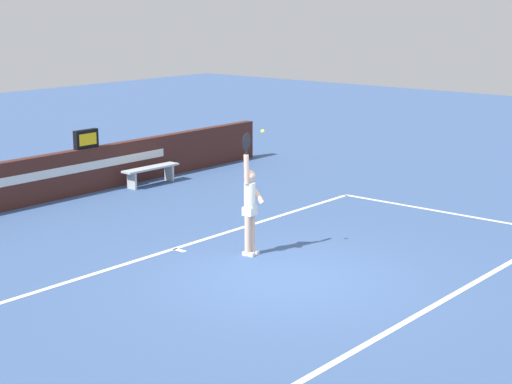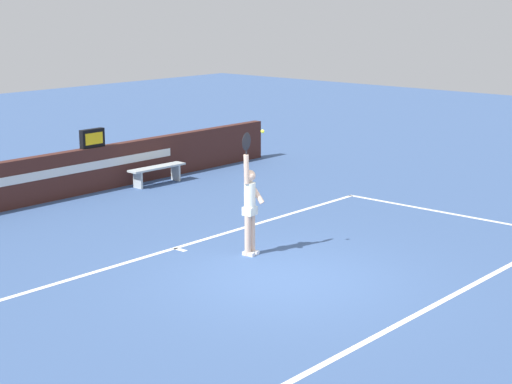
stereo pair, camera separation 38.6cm
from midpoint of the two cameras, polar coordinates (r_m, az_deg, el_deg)
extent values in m
plane|color=#3A578A|center=(14.82, 2.72, -5.90)|extent=(60.00, 60.00, 0.00)
cube|color=white|center=(16.62, -4.87, -3.82)|extent=(12.12, 0.11, 0.00)
cube|color=white|center=(13.44, 11.66, -8.18)|extent=(12.12, 0.11, 0.00)
cube|color=white|center=(19.77, 13.56, -1.42)|extent=(0.11, 5.56, 0.00)
cube|color=white|center=(16.52, -4.50, -3.93)|extent=(0.11, 0.30, 0.00)
cube|color=#42201B|center=(20.48, -15.14, 0.60)|extent=(16.99, 0.25, 1.13)
cube|color=silver|center=(21.47, -10.64, 1.73)|extent=(5.43, 0.01, 0.21)
cube|color=black|center=(21.56, -10.57, 3.61)|extent=(0.69, 0.15, 0.47)
cube|color=yellow|center=(21.50, -10.44, 3.59)|extent=(0.54, 0.01, 0.29)
cylinder|color=beige|center=(16.10, 0.42, -2.80)|extent=(0.12, 0.12, 0.83)
cylinder|color=beige|center=(15.99, 0.13, -2.92)|extent=(0.12, 0.12, 0.83)
cube|color=white|center=(16.20, 0.47, -4.10)|extent=(0.13, 0.25, 0.07)
cube|color=white|center=(16.08, 0.18, -4.23)|extent=(0.13, 0.25, 0.07)
cylinder|color=white|center=(15.87, 0.27, -0.40)|extent=(0.22, 0.22, 0.59)
cube|color=white|center=(15.93, 0.27, -1.29)|extent=(0.27, 0.24, 0.16)
sphere|color=beige|center=(15.77, 0.28, 1.11)|extent=(0.22, 0.22, 0.22)
cylinder|color=beige|center=(15.66, 0.05, 1.55)|extent=(0.13, 0.11, 0.56)
cylinder|color=beige|center=(15.90, 0.67, 0.00)|extent=(0.14, 0.39, 0.45)
ellipsoid|color=black|center=(15.56, 0.05, 3.45)|extent=(0.32, 0.07, 0.37)
cylinder|color=black|center=(15.59, 0.05, 2.76)|extent=(0.03, 0.03, 0.18)
sphere|color=#D1E52F|center=(15.53, 1.16, 4.14)|extent=(0.07, 0.07, 0.07)
cube|color=#B0B9BA|center=(22.29, -6.25, 1.67)|extent=(1.74, 0.40, 0.05)
cube|color=#B0B9BA|center=(21.92, -7.53, 0.84)|extent=(0.07, 0.32, 0.46)
cube|color=#B0B9BA|center=(22.76, -4.99, 1.35)|extent=(0.07, 0.32, 0.46)
camera|label=1|loc=(0.19, -89.30, 0.16)|focal=58.87mm
camera|label=2|loc=(0.19, 90.70, -0.16)|focal=58.87mm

